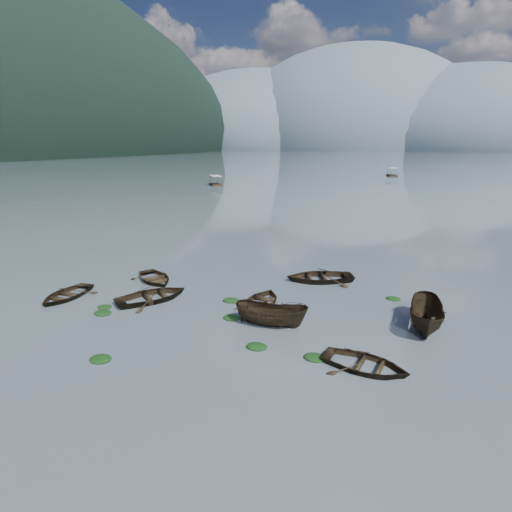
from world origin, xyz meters
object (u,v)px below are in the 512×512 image
(rowboat_3, at_px, (262,305))
(pontoon_centre, at_px, (392,176))
(rowboat_0, at_px, (67,298))
(pontoon_left, at_px, (216,185))

(rowboat_3, relative_size, pontoon_centre, 0.61)
(rowboat_0, xyz_separation_m, pontoon_centre, (22.83, 120.46, 0.00))
(pontoon_centre, bearing_deg, rowboat_3, -102.94)
(rowboat_3, relative_size, pontoon_left, 0.69)
(pontoon_left, xyz_separation_m, pontoon_centre, (43.39, 45.72, 0.00))
(rowboat_0, distance_m, pontoon_left, 77.52)
(rowboat_0, distance_m, rowboat_3, 13.09)
(rowboat_0, relative_size, pontoon_centre, 0.61)
(rowboat_0, height_order, pontoon_centre, pontoon_centre)
(rowboat_0, relative_size, pontoon_left, 0.68)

